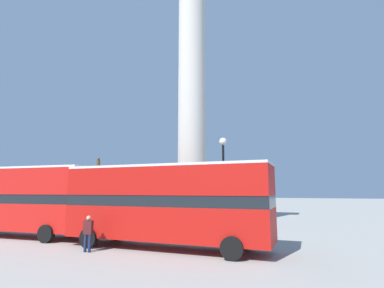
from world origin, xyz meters
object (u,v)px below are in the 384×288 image
Objects in this scene: bus_a at (15,198)px; bus_b at (166,202)px; street_lamp at (224,179)px; pedestrian_near_lamp at (88,232)px; monument_column at (192,124)px; equestrian_statue at (97,201)px.

bus_a is 10.96m from bus_b.
street_lamp is 3.59× the size of pedestrian_near_lamp.
street_lamp is at bearing 58.40° from bus_b.
street_lamp reaches higher than bus_b.
bus_a is 6.50× the size of pedestrian_near_lamp.
bus_a reaches higher than bus_b.
monument_column reaches higher than bus_a.
bus_a is at bearing -21.00° from pedestrian_near_lamp.
pedestrian_near_lamp is at bearing -145.94° from bus_b.
monument_column is 6.69m from street_lamp.
pedestrian_near_lamp is (-3.16, -2.03, -1.38)m from bus_b.
monument_column is at bearing 132.51° from street_lamp.
equestrian_statue reaches higher than pedestrian_near_lamp.
monument_column reaches higher than pedestrian_near_lamp.
street_lamp is (13.16, 3.05, 1.17)m from bus_a.
street_lamp is at bearing 10.31° from bus_a.
street_lamp is at bearing -24.57° from equestrian_statue.
monument_column is at bearing 31.78° from bus_a.
bus_b is at bearing -122.99° from street_lamp.
bus_a is at bearing -79.41° from equestrian_statue.
monument_column is 3.93× the size of street_lamp.
equestrian_statue reaches higher than street_lamp.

